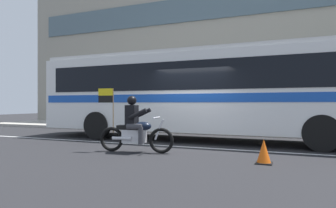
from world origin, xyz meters
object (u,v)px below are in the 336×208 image
object	(u,v)px
motorcycle_with_rider	(135,128)
traffic_cone	(264,152)
fire_hydrant	(199,122)
transit_bus	(209,89)

from	to	relation	value
motorcycle_with_rider	traffic_cone	distance (m)	3.46
fire_hydrant	traffic_cone	distance (m)	7.14
transit_bus	fire_hydrant	distance (m)	3.26
fire_hydrant	traffic_cone	bearing A→B (deg)	-61.79
transit_bus	fire_hydrant	world-z (taller)	transit_bus
motorcycle_with_rider	traffic_cone	xyz separation A→B (m)	(3.43, -0.27, -0.41)
fire_hydrant	traffic_cone	size ratio (longest dim) A/B	1.36
transit_bus	motorcycle_with_rider	world-z (taller)	transit_bus
transit_bus	traffic_cone	bearing A→B (deg)	-58.21
transit_bus	traffic_cone	size ratio (longest dim) A/B	23.54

